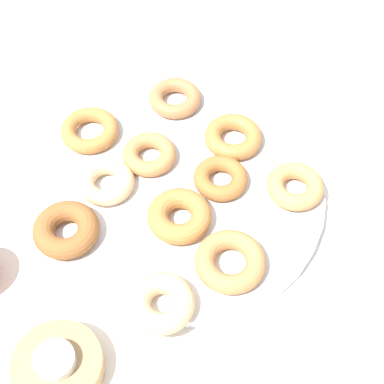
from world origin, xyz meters
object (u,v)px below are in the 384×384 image
(donut_9, at_px, (162,303))
(donut_5, at_px, (179,216))
(donut_4, at_px, (175,98))
(donut_6, at_px, (67,232))
(donut_7, at_px, (106,182))
(donut_8, at_px, (90,130))
(donut_10, at_px, (295,186))
(candle_holder, at_px, (58,367))
(donut_3, at_px, (233,137))
(tealight, at_px, (55,360))
(donut_2, at_px, (233,260))
(donut_1, at_px, (221,178))
(donut_plate, at_px, (183,193))
(donut_0, at_px, (149,154))

(donut_9, bearing_deg, donut_5, -125.49)
(donut_4, relative_size, donut_6, 0.93)
(donut_6, distance_m, donut_7, 0.10)
(donut_8, distance_m, donut_10, 0.32)
(candle_holder, bearing_deg, donut_5, -151.49)
(donut_5, relative_size, donut_9, 1.07)
(donut_6, bearing_deg, donut_3, -170.07)
(donut_10, xyz_separation_m, tealight, (0.39, 0.09, 0.01))
(donut_4, height_order, candle_holder, donut_4)
(donut_2, bearing_deg, donut_5, -70.71)
(donut_3, bearing_deg, donut_8, -30.47)
(donut_6, bearing_deg, donut_1, 177.31)
(donut_10, bearing_deg, donut_4, -71.96)
(donut_1, distance_m, donut_9, 0.21)
(donut_4, xyz_separation_m, donut_8, (0.15, 0.00, -0.00))
(donut_10, height_order, candle_holder, donut_10)
(donut_9, distance_m, donut_10, 0.26)
(donut_9, relative_size, tealight, 1.71)
(donut_plate, height_order, candle_holder, candle_holder)
(donut_4, bearing_deg, donut_3, 110.52)
(donut_8, height_order, tealight, tealight)
(donut_3, distance_m, donut_9, 0.29)
(donut_0, bearing_deg, donut_plate, 105.40)
(donut_9, xyz_separation_m, candle_holder, (0.14, 0.01, -0.02))
(donut_plate, bearing_deg, tealight, 34.08)
(donut_9, xyz_separation_m, donut_10, (-0.25, -0.08, -0.00))
(candle_holder, bearing_deg, donut_8, -116.91)
(candle_holder, relative_size, tealight, 2.22)
(donut_5, bearing_deg, donut_9, 54.51)
(donut_1, xyz_separation_m, donut_8, (0.14, -0.17, -0.00))
(donut_plate, relative_size, donut_1, 5.23)
(donut_1, height_order, donut_9, donut_9)
(donut_5, bearing_deg, donut_6, -16.89)
(donut_5, bearing_deg, candle_holder, 28.51)
(donut_3, distance_m, candle_holder, 0.41)
(donut_2, relative_size, donut_8, 1.05)
(donut_4, relative_size, candle_holder, 0.78)
(donut_6, relative_size, donut_7, 1.11)
(donut_plate, xyz_separation_m, donut_8, (0.08, -0.16, 0.02))
(donut_plate, height_order, donut_4, donut_4)
(donut_9, bearing_deg, tealight, 4.81)
(donut_3, relative_size, donut_9, 1.05)
(donut_3, xyz_separation_m, donut_6, (0.28, 0.05, 0.00))
(donut_plate, distance_m, donut_2, 0.14)
(donut_6, bearing_deg, donut_plate, -178.69)
(donut_1, xyz_separation_m, donut_6, (0.23, -0.01, 0.00))
(donut_10, xyz_separation_m, candle_holder, (0.39, 0.09, -0.02))
(donut_3, relative_size, tealight, 1.81)
(donut_5, height_order, donut_6, same)
(donut_3, bearing_deg, candle_holder, 30.92)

